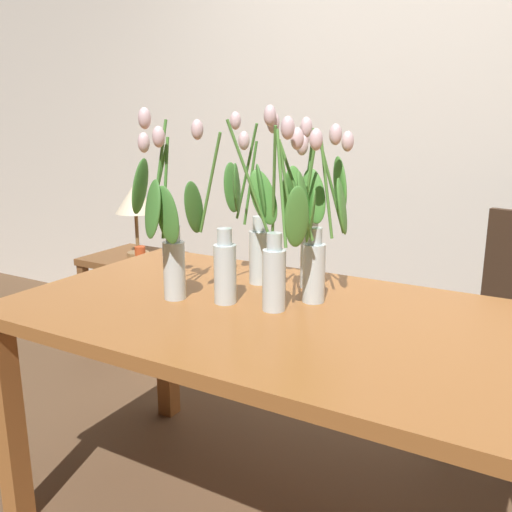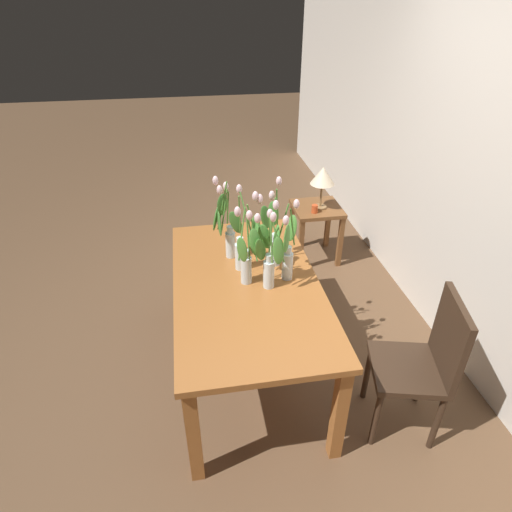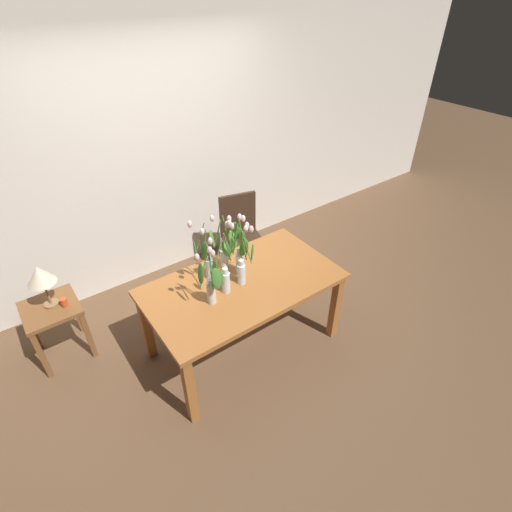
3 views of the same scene
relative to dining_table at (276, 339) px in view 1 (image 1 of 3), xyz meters
The scene contains 11 objects.
room_wall_rear 1.70m from the dining_table, 90.00° to the left, with size 9.00×0.10×2.70m, color silver.
dining_table is the anchor object (origin of this frame).
tulip_vase_0 0.37m from the dining_table, 93.37° to the left, with size 0.22×0.19×0.55m.
tulip_vase_1 0.40m from the dining_table, 134.22° to the left, with size 0.17×0.16×0.57m.
tulip_vase_2 0.31m from the dining_table, 57.33° to the left, with size 0.26×0.20×0.56m.
tulip_vase_3 0.32m from the dining_table, behind, with size 0.24×0.20×0.58m.
tulip_vase_4 0.34m from the dining_table, 64.93° to the left, with size 0.19×0.20×0.53m.
tulip_vase_5 0.45m from the dining_table, 165.74° to the right, with size 0.20×0.16×0.57m.
side_table 1.62m from the dining_table, 147.31° to the left, with size 0.44×0.44×0.55m.
table_lamp 1.61m from the dining_table, 146.24° to the left, with size 0.22×0.22×0.40m.
pillar_candle 1.48m from the dining_table, 146.93° to the left, with size 0.06×0.06×0.07m, color #CC4C23.
Camera 1 is at (0.70, -1.34, 1.28)m, focal length 38.43 mm.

